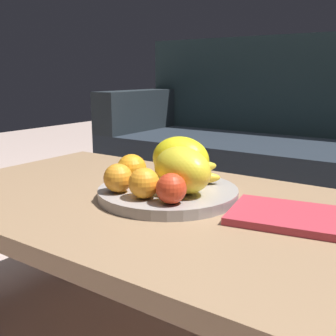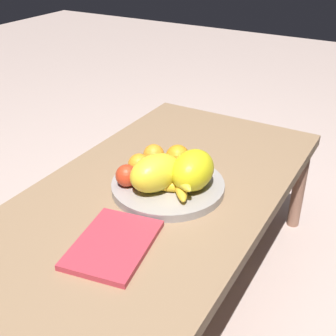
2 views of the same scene
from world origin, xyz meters
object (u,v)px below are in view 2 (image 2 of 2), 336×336
Objects in this scene: magazine at (113,244)px; melon_smaller_beside at (193,170)px; orange_left at (139,165)px; melon_large_front at (155,173)px; orange_front at (154,155)px; banana_bunch at (179,184)px; orange_right at (178,156)px; coffee_table at (156,200)px; apple_left at (127,176)px; fruit_bowl at (168,186)px.

melon_smaller_beside is at bearing 159.01° from magazine.
melon_large_front is at bearing 62.22° from orange_left.
orange_front reaches higher than banana_bunch.
orange_right reaches higher than magazine.
orange_front reaches higher than coffee_table.
orange_left is 1.05× the size of apple_left.
coffee_table is 0.15m from orange_right.
coffee_table is 8.59× the size of banana_bunch.
coffee_table is 0.12m from melon_large_front.
fruit_bowl is 2.19× the size of melon_smaller_beside.
apple_left reaches higher than magazine.
banana_bunch is at bearing 105.95° from melon_large_front.
apple_left is (0.09, -0.17, -0.02)m from melon_smaller_beside.
orange_left is 0.16m from banana_bunch.
apple_left reaches higher than fruit_bowl.
coffee_table is at bearing -5.13° from orange_right.
orange_front is 0.98× the size of orange_left.
melon_large_front is 2.15× the size of orange_right.
coffee_table is 7.82× the size of melon_large_front.
fruit_bowl is at bearing 92.16° from orange_left.
orange_left reaches higher than fruit_bowl.
fruit_bowl is at bearing 172.81° from magazine.
apple_left is (0.03, -0.08, -0.02)m from melon_large_front.
melon_large_front is at bearing -74.05° from banana_bunch.
magazine is at bearing 6.69° from melon_large_front.
fruit_bowl is 0.13m from orange_front.
melon_smaller_beside is (-0.03, 0.11, 0.12)m from coffee_table.
orange_front is 0.40m from magazine.
orange_right is 0.15m from banana_bunch.
orange_left is 0.07m from apple_left.
banana_bunch is (0.03, 0.05, 0.04)m from fruit_bowl.
melon_large_front is 2.35× the size of orange_left.
fruit_bowl is 2.09× the size of melon_large_front.
melon_smaller_beside is at bearing 69.90° from orange_front.
magazine is (0.30, 0.12, -0.05)m from orange_left.
orange_left is 0.47× the size of banana_bunch.
coffee_table is at bearing -98.42° from banana_bunch.
melon_smaller_beside reaches higher than fruit_bowl.
banana_bunch is at bearing 162.03° from magazine.
orange_front is (-0.13, -0.08, -0.02)m from melon_large_front.
coffee_table is 0.12m from orange_left.
melon_large_front is at bearing 176.56° from magazine.
orange_right is at bearing 141.73° from orange_left.
coffee_table is at bearing -74.08° from melon_smaller_beside.
apple_left is at bearing -72.67° from melon_large_front.
fruit_bowl is 1.38× the size of magazine.
magazine is at bearing 9.31° from coffee_table.
coffee_table is 0.15m from orange_front.
fruit_bowl is 0.10m from melon_smaller_beside.
melon_large_front is (0.05, -0.01, 0.07)m from fruit_bowl.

